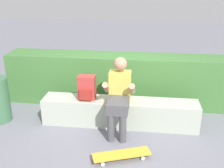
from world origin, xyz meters
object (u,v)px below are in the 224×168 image
Objects in this scene: bench_main at (120,112)px; person_skater at (119,94)px; skateboard_near_person at (122,155)px; backpack_on_bench at (87,88)px.

person_skater is at bearing -87.94° from bench_main.
bench_main is 3.14× the size of skateboard_near_person.
backpack_on_bench is (-0.55, -0.01, 0.41)m from bench_main.
bench_main is 0.69m from backpack_on_bench.
bench_main is 0.98m from skateboard_near_person.
bench_main reaches higher than skateboard_near_person.
backpack_on_bench reaches higher than bench_main.
bench_main is 2.16× the size of person_skater.
bench_main is at bearing 97.27° from skateboard_near_person.
person_skater reaches higher than bench_main.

